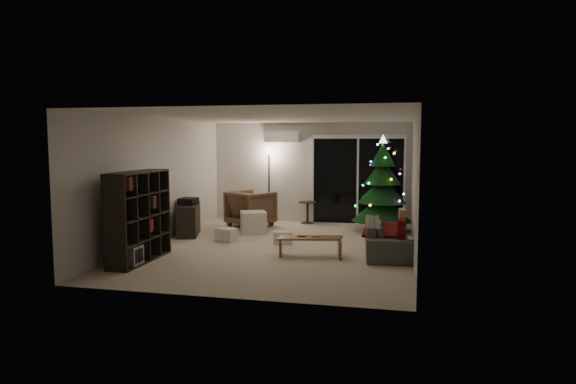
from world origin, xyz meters
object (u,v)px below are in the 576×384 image
object	(u,v)px
bookshelf	(129,216)
christmas_tree	(382,184)
media_cabinet	(189,220)
armchair	(251,208)
sofa	(388,237)
coffee_table	(310,247)

from	to	relation	value
bookshelf	christmas_tree	world-z (taller)	christmas_tree
media_cabinet	armchair	size ratio (longest dim) A/B	1.13
bookshelf	sofa	distance (m)	4.61
armchair	christmas_tree	distance (m)	3.17
bookshelf	sofa	world-z (taller)	bookshelf
armchair	coffee_table	xyz separation A→B (m)	(1.97, -2.90, -0.25)
media_cabinet	coffee_table	size ratio (longest dim) A/B	0.95
coffee_table	christmas_tree	bearing A→B (deg)	56.81
bookshelf	media_cabinet	bearing A→B (deg)	67.86
media_cabinet	christmas_tree	xyz separation A→B (m)	(4.09, 1.34, 0.76)
media_cabinet	christmas_tree	bearing A→B (deg)	0.95
bookshelf	armchair	xyz separation A→B (m)	(0.99, 3.87, -0.34)
media_cabinet	armchair	bearing A→B (deg)	37.39
sofa	christmas_tree	xyz separation A→B (m)	(-0.21, 2.21, 0.79)
armchair	coffee_table	distance (m)	3.51
coffee_table	sofa	bearing A→B (deg)	13.76
media_cabinet	coffee_table	bearing A→B (deg)	-44.07
media_cabinet	christmas_tree	world-z (taller)	christmas_tree
bookshelf	sofa	xyz separation A→B (m)	(4.30, 1.60, -0.47)
bookshelf	sofa	bearing A→B (deg)	-1.73
coffee_table	christmas_tree	size ratio (longest dim) A/B	0.52
coffee_table	christmas_tree	xyz separation A→B (m)	(1.13, 2.84, 0.91)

